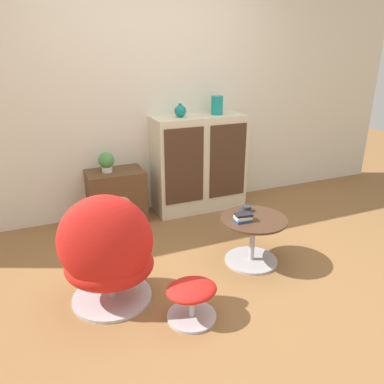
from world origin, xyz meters
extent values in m
plane|color=olive|center=(0.00, 0.00, 0.00)|extent=(12.00, 12.00, 0.00)
cube|color=silver|center=(0.00, 1.65, 1.30)|extent=(6.40, 0.06, 2.60)
cube|color=beige|center=(0.51, 1.42, 0.52)|extent=(1.01, 0.39, 1.05)
cube|color=#472D1E|center=(0.26, 1.22, 0.58)|extent=(0.42, 0.01, 0.79)
cube|color=#472D1E|center=(0.76, 1.22, 0.58)|extent=(0.42, 0.01, 0.79)
cube|color=brown|center=(-0.42, 1.43, 0.27)|extent=(0.57, 0.38, 0.55)
cylinder|color=beige|center=(-0.42, 1.24, 0.23)|extent=(0.21, 0.01, 0.21)
cylinder|color=#B7B7BC|center=(-0.76, 0.13, 0.01)|extent=(0.57, 0.57, 0.02)
cylinder|color=#B7B7BC|center=(-0.76, 0.13, 0.08)|extent=(0.06, 0.06, 0.11)
ellipsoid|color=red|center=(-0.76, 0.13, 0.28)|extent=(0.75, 0.68, 0.30)
ellipsoid|color=red|center=(-0.79, 0.02, 0.53)|extent=(0.71, 0.54, 0.67)
cylinder|color=#B7B7BC|center=(-0.31, -0.29, 0.01)|extent=(0.34, 0.34, 0.02)
cylinder|color=#B7B7BC|center=(-0.31, -0.29, 0.10)|extent=(0.04, 0.04, 0.16)
ellipsoid|color=red|center=(-0.31, -0.29, 0.22)|extent=(0.34, 0.29, 0.09)
cylinder|color=#B7B7BC|center=(0.44, 0.17, 0.01)|extent=(0.45, 0.45, 0.02)
cylinder|color=#B7B7BC|center=(0.44, 0.17, 0.20)|extent=(0.04, 0.04, 0.37)
cylinder|color=#472D1E|center=(0.44, 0.17, 0.40)|extent=(0.55, 0.55, 0.02)
ellipsoid|color=#147A75|center=(0.29, 1.42, 1.11)|extent=(0.12, 0.12, 0.12)
cylinder|color=#147A75|center=(0.29, 1.42, 1.17)|extent=(0.04, 0.04, 0.02)
cylinder|color=teal|center=(0.72, 1.42, 1.14)|extent=(0.13, 0.13, 0.20)
cylinder|color=silver|center=(-0.50, 1.43, 0.58)|extent=(0.10, 0.10, 0.06)
sphere|color=#478E47|center=(-0.50, 1.43, 0.67)|extent=(0.16, 0.16, 0.16)
cylinder|color=#2D2D33|center=(0.46, 0.32, 0.41)|extent=(0.12, 0.12, 0.01)
cylinder|color=#2D2D33|center=(0.46, 0.32, 0.43)|extent=(0.08, 0.08, 0.05)
cube|color=#1E478C|center=(0.33, 0.15, 0.42)|extent=(0.13, 0.08, 0.02)
cube|color=beige|center=(0.33, 0.15, 0.44)|extent=(0.14, 0.10, 0.02)
cube|color=black|center=(0.34, 0.16, 0.46)|extent=(0.14, 0.10, 0.02)
camera|label=1|loc=(-1.12, -2.19, 1.70)|focal=35.00mm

